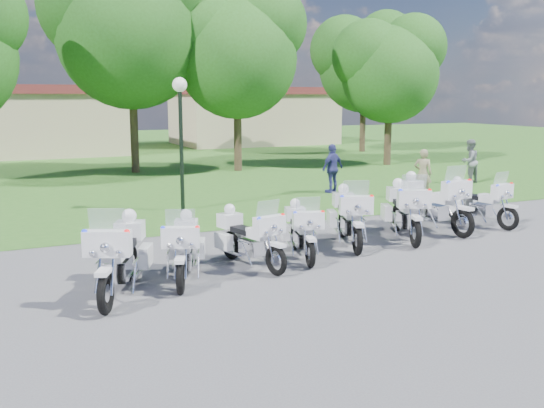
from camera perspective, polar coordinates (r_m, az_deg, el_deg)
name	(u,v)px	position (r m, az deg, el deg)	size (l,w,h in m)	color
ground	(321,251)	(13.81, 4.62, -4.48)	(100.00, 100.00, 0.00)	#4F4F54
grass_lawn	(110,152)	(39.35, -14.98, 4.72)	(100.00, 48.00, 0.01)	#2E631F
motorcycle_0	(120,255)	(11.07, -14.08, -4.66)	(1.47, 2.35, 1.69)	black
motorcycle_1	(184,247)	(11.72, -8.27, -4.03)	(1.23, 2.13, 1.50)	black
motorcycle_2	(249,237)	(12.52, -2.22, -3.08)	(1.04, 2.16, 1.47)	black
motorcycle_3	(301,230)	(13.23, 2.76, -2.42)	(1.05, 2.09, 1.44)	black
motorcycle_4	(349,216)	(14.42, 7.26, -1.11)	(1.34, 2.33, 1.64)	black
motorcycle_5	(405,210)	(15.33, 12.38, -0.52)	(1.42, 2.37, 1.69)	black
motorcycle_6	(432,202)	(16.41, 14.79, 0.22)	(0.97, 2.65, 1.78)	black
motorcycle_7	(478,201)	(17.48, 18.79, 0.24)	(1.02, 2.25, 1.52)	black
lamp_post	(180,110)	(18.49, -8.62, 8.70)	(0.44, 0.44, 4.03)	black
tree_1	(128,21)	(28.71, -13.38, 16.44)	(7.66, 6.54, 10.22)	#38281C
tree_2	(236,47)	(28.59, -3.45, 14.55)	(6.45, 5.50, 8.60)	#38281C
tree_3	(389,65)	(31.50, 10.96, 12.70)	(5.66, 4.83, 7.54)	#38281C
tree_4	(363,58)	(38.97, 8.59, 13.40)	(6.55, 5.59, 8.73)	#38281C
building_west	(3,120)	(39.68, -24.00, 7.23)	(14.56, 8.32, 4.10)	#C9B591
building_east	(253,115)	(45.22, -1.77, 8.33)	(11.44, 7.28, 4.10)	#C9B591
bystander_a	(423,174)	(21.47, 14.01, 2.79)	(0.62, 0.40, 1.69)	gray
bystander_b	(469,161)	(25.68, 18.07, 3.83)	(0.86, 0.67, 1.76)	gray
bystander_c	(332,169)	(22.07, 5.71, 3.34)	(1.04, 0.43, 1.77)	navy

